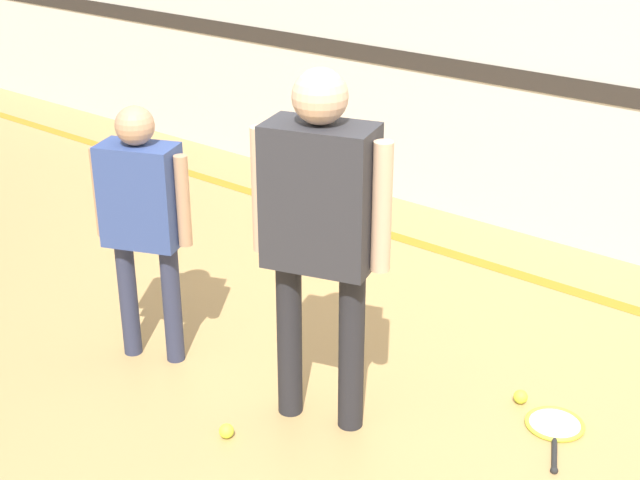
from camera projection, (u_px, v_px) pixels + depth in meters
name	position (u px, v px, depth m)	size (l,w,h in m)	color
ground_plane	(315.00, 444.00, 3.84)	(16.00, 16.00, 0.00)	tan
floor_stripe	(535.00, 279.00, 5.30)	(14.40, 0.10, 0.01)	orange
person_instructor	(320.00, 216.00, 3.63)	(0.58, 0.37, 1.60)	#232328
person_student_left	(142.00, 209.00, 4.19)	(0.46, 0.33, 1.30)	#2D334C
racket_spare_on_floor	(555.00, 427.00, 3.95)	(0.35, 0.50, 0.03)	#C6D838
tennis_ball_near_instructor	(226.00, 431.00, 3.88)	(0.07, 0.07, 0.07)	#CCE038
tennis_ball_by_spare_racket	(521.00, 397.00, 4.12)	(0.07, 0.07, 0.07)	#CCE038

